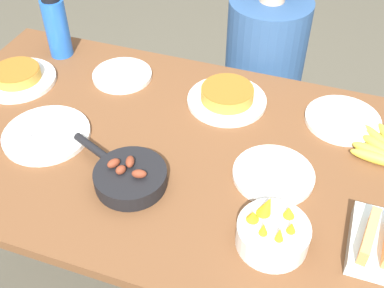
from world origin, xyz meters
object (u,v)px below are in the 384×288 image
at_px(frittata_plate_side, 18,77).
at_px(water_bottle, 56,25).
at_px(skillet, 129,177).
at_px(empty_plate_far_left, 122,75).
at_px(frittata_plate_center, 227,97).
at_px(banana_bunch, 384,151).
at_px(person_figure, 260,97).
at_px(empty_plate_mid_edge, 46,134).
at_px(empty_plate_far_right, 343,120).
at_px(empty_plate_near_front, 273,174).
at_px(fruit_bowl_mango, 272,233).

bearing_deg(frittata_plate_side, water_bottle, 76.16).
distance_m(skillet, empty_plate_far_left, 0.52).
xyz_separation_m(skillet, frittata_plate_center, (0.15, 0.44, -0.00)).
distance_m(banana_bunch, person_figure, 0.73).
xyz_separation_m(empty_plate_mid_edge, person_figure, (0.53, 0.75, -0.26)).
bearing_deg(person_figure, banana_bunch, -46.90).
xyz_separation_m(frittata_plate_center, empty_plate_far_right, (0.38, 0.03, -0.02)).
relative_size(frittata_plate_side, empty_plate_mid_edge, 0.97).
height_order(frittata_plate_side, empty_plate_far_right, frittata_plate_side).
relative_size(empty_plate_far_left, empty_plate_far_right, 0.88).
bearing_deg(person_figure, frittata_plate_center, -96.52).
bearing_deg(empty_plate_far_left, empty_plate_far_right, 0.62).
relative_size(skillet, empty_plate_near_front, 1.39).
bearing_deg(empty_plate_near_front, water_bottle, 157.80).
distance_m(frittata_plate_center, frittata_plate_side, 0.74).
height_order(empty_plate_near_front, person_figure, person_figure).
relative_size(skillet, empty_plate_far_left, 1.53).
relative_size(banana_bunch, empty_plate_far_right, 0.83).
bearing_deg(fruit_bowl_mango, empty_plate_near_front, 100.59).
relative_size(frittata_plate_center, empty_plate_far_right, 1.10).
bearing_deg(empty_plate_far_right, frittata_plate_center, -176.08).
bearing_deg(empty_plate_mid_edge, person_figure, 54.90).
distance_m(banana_bunch, empty_plate_far_right, 0.18).
relative_size(empty_plate_near_front, water_bottle, 0.90).
bearing_deg(water_bottle, skillet, -45.10).
relative_size(banana_bunch, empty_plate_mid_edge, 0.74).
xyz_separation_m(banana_bunch, empty_plate_near_front, (-0.29, -0.19, -0.01)).
height_order(banana_bunch, fruit_bowl_mango, fruit_bowl_mango).
xyz_separation_m(banana_bunch, person_figure, (-0.46, 0.49, -0.27)).
distance_m(banana_bunch, empty_plate_near_front, 0.35).
xyz_separation_m(banana_bunch, empty_plate_far_left, (-0.90, 0.11, -0.01)).
height_order(banana_bunch, empty_plate_near_front, banana_bunch).
bearing_deg(empty_plate_near_front, frittata_plate_center, 127.74).
relative_size(empty_plate_far_left, water_bottle, 0.82).
bearing_deg(frittata_plate_center, empty_plate_far_left, 177.45).
bearing_deg(banana_bunch, frittata_plate_side, -178.34).
xyz_separation_m(empty_plate_near_front, empty_plate_far_right, (0.16, 0.31, -0.00)).
xyz_separation_m(banana_bunch, empty_plate_far_right, (-0.13, 0.12, -0.01)).
bearing_deg(frittata_plate_center, skillet, -109.29).
bearing_deg(person_figure, frittata_plate_side, -145.64).
bearing_deg(empty_plate_mid_edge, water_bottle, 114.60).
xyz_separation_m(frittata_plate_side, person_figure, (0.77, 0.53, -0.28)).
distance_m(empty_plate_mid_edge, person_figure, 0.95).
distance_m(banana_bunch, frittata_plate_side, 1.24).
height_order(empty_plate_near_front, empty_plate_far_right, same).
distance_m(empty_plate_mid_edge, fruit_bowl_mango, 0.76).
bearing_deg(skillet, person_figure, -79.97).
relative_size(frittata_plate_side, empty_plate_far_left, 1.24).
bearing_deg(empty_plate_near_front, empty_plate_mid_edge, -174.81).
bearing_deg(empty_plate_far_left, frittata_plate_side, -156.45).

